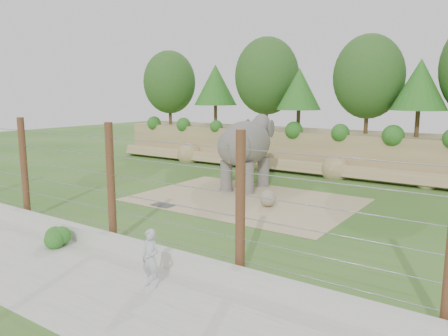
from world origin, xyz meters
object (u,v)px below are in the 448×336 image
Objects in this scene: elephant at (245,154)px; stone_ball at (268,198)px; barrier_fence at (111,184)px; zookeeper at (151,258)px.

elephant is 6.22× the size of stone_ball.
zookeeper is (3.43, -1.77, -1.23)m from barrier_fence.
zookeeper reaches higher than stone_ball.
zookeeper is at bearing -76.08° from elephant.
elephant is at bearing 111.51° from zookeeper.
elephant is 9.60m from barrier_fence.
zookeeper is (1.44, -8.76, 0.38)m from stone_ball.
barrier_fence is at bearing 153.90° from zookeeper.
stone_ball is (2.76, -2.57, -1.46)m from elephant.
barrier_fence is at bearing -91.82° from elephant.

